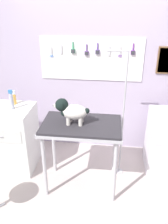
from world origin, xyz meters
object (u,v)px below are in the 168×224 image
object	(u,v)px
grooming_arm	(122,122)
counter_left	(6,138)
dog	(71,111)
grooming_table	(81,131)

from	to	relation	value
grooming_arm	counter_left	distance (m)	1.62
dog	counter_left	distance (m)	1.20
dog	grooming_table	bearing A→B (deg)	3.57
grooming_arm	dog	world-z (taller)	grooming_arm
grooming_table	counter_left	bearing A→B (deg)	165.37
grooming_table	dog	size ratio (longest dim) A/B	2.25
grooming_arm	counter_left	bearing A→B (deg)	-179.24
grooming_table	grooming_arm	distance (m)	0.57
grooming_arm	dog	xyz separation A→B (m)	(-0.60, -0.32, 0.28)
grooming_table	dog	bearing A→B (deg)	-176.43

